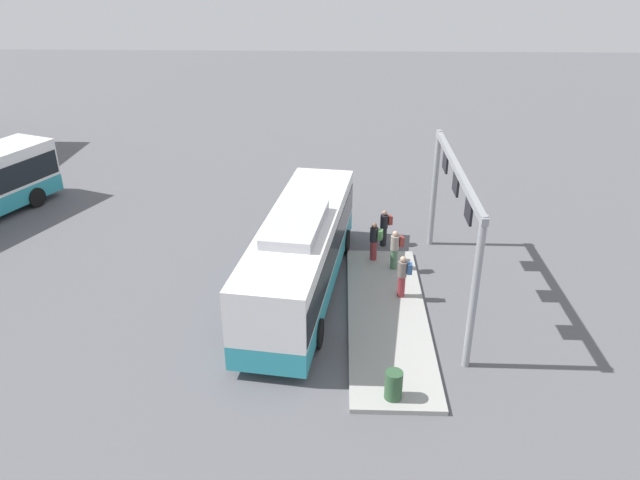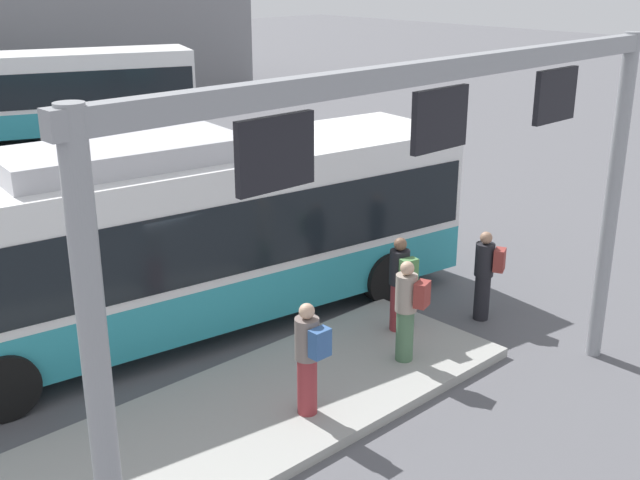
% 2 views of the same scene
% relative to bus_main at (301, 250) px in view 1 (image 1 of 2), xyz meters
% --- Properties ---
extents(ground_plane, '(120.00, 120.00, 0.00)m').
position_rel_bus_main_xyz_m(ground_plane, '(0.01, -0.00, -1.81)').
color(ground_plane, '#56565B').
extents(platform_curb, '(10.00, 2.80, 0.16)m').
position_rel_bus_main_xyz_m(platform_curb, '(-1.68, -3.18, -1.73)').
color(platform_curb, '#9E9E99').
rests_on(platform_curb, ground).
extents(bus_main, '(11.27, 3.98, 3.46)m').
position_rel_bus_main_xyz_m(bus_main, '(0.00, 0.00, 0.00)').
color(bus_main, teal).
rests_on(bus_main, ground).
extents(person_boarding, '(0.42, 0.58, 1.67)m').
position_rel_bus_main_xyz_m(person_boarding, '(2.53, -2.89, -0.76)').
color(person_boarding, maroon).
rests_on(person_boarding, platform_curb).
extents(person_waiting_near, '(0.50, 0.60, 1.67)m').
position_rel_bus_main_xyz_m(person_waiting_near, '(4.24, -3.41, -0.92)').
color(person_waiting_near, black).
rests_on(person_waiting_near, ground).
extents(person_waiting_mid, '(0.46, 0.59, 1.67)m').
position_rel_bus_main_xyz_m(person_waiting_mid, '(1.80, -3.68, -0.76)').
color(person_waiting_mid, '#476B4C').
rests_on(person_waiting_mid, platform_curb).
extents(person_waiting_far, '(0.34, 0.52, 1.67)m').
position_rel_bus_main_xyz_m(person_waiting_far, '(-0.40, -3.79, -0.76)').
color(person_waiting_far, maroon).
rests_on(person_waiting_far, platform_curb).
extents(platform_sign_gantry, '(9.17, 0.24, 5.20)m').
position_rel_bus_main_xyz_m(platform_sign_gantry, '(0.07, -5.49, 1.93)').
color(platform_sign_gantry, gray).
rests_on(platform_sign_gantry, ground).
extents(trash_bin, '(0.52, 0.52, 0.90)m').
position_rel_bus_main_xyz_m(trash_bin, '(-6.12, -3.04, -1.20)').
color(trash_bin, '#2D5133').
rests_on(trash_bin, platform_curb).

